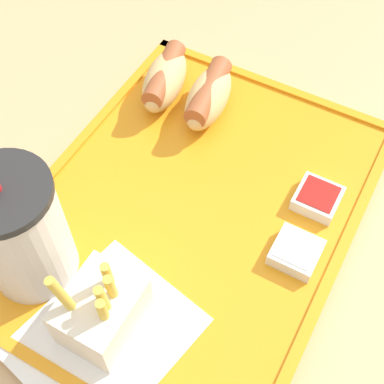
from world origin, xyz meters
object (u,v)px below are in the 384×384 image
at_px(fries_carton, 102,311).
at_px(soda_cup, 20,232).
at_px(sauce_cup_mayo, 296,252).
at_px(sauce_cup_ketchup, 318,198).
at_px(hot_dog_far, 165,78).
at_px(hot_dog_near, 208,96).

bearing_deg(fries_carton, soda_cup, 79.89).
height_order(sauce_cup_mayo, sauce_cup_ketchup, same).
distance_m(hot_dog_far, hot_dog_near, 0.06).
height_order(soda_cup, hot_dog_far, soda_cup).
bearing_deg(soda_cup, hot_dog_near, -10.55).
xyz_separation_m(soda_cup, fries_carton, (-0.02, -0.10, -0.04)).
bearing_deg(soda_cup, fries_carton, -100.11).
relative_size(hot_dog_far, fries_carton, 1.08).
distance_m(soda_cup, sauce_cup_mayo, 0.28).
bearing_deg(sauce_cup_ketchup, fries_carton, 151.46).
relative_size(fries_carton, sauce_cup_mayo, 2.28).
xyz_separation_m(fries_carton, sauce_cup_ketchup, (0.23, -0.13, -0.02)).
height_order(fries_carton, sauce_cup_ketchup, fries_carton).
xyz_separation_m(soda_cup, hot_dog_near, (0.28, -0.05, -0.04)).
bearing_deg(hot_dog_far, sauce_cup_ketchup, -105.59).
bearing_deg(hot_dog_near, sauce_cup_mayo, -128.29).
bearing_deg(hot_dog_far, sauce_cup_mayo, -120.25).
bearing_deg(soda_cup, sauce_cup_mayo, -58.66).
distance_m(hot_dog_far, sauce_cup_ketchup, 0.25).
xyz_separation_m(hot_dog_near, sauce_cup_mayo, (-0.14, -0.18, -0.02)).
bearing_deg(sauce_cup_ketchup, soda_cup, 133.69).
distance_m(fries_carton, sauce_cup_ketchup, 0.27).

